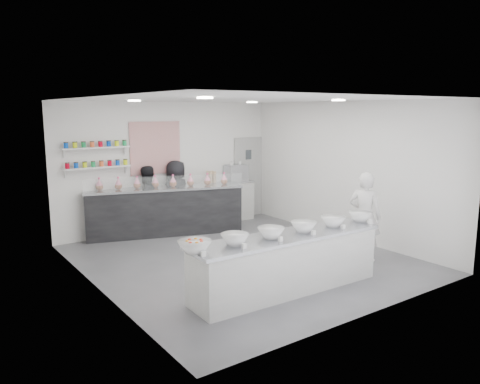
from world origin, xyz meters
The scene contains 26 objects.
floor centered at (0.00, 0.00, 0.00)m, with size 6.00×6.00×0.00m, color #515156.
ceiling centered at (0.00, 0.00, 3.00)m, with size 6.00×6.00×0.00m, color white.
back_wall centered at (0.00, 3.00, 1.50)m, with size 5.50×5.50×0.00m, color white.
left_wall centered at (-2.75, 0.00, 1.50)m, with size 6.00×6.00×0.00m, color white.
right_wall centered at (2.75, 0.00, 1.50)m, with size 6.00×6.00×0.00m, color white.
back_door centered at (2.30, 2.97, 1.05)m, with size 0.88×0.04×2.10m, color #A09F9D.
pattern_panel centered at (-0.35, 2.98, 1.95)m, with size 1.25×0.03×1.20m, color #AF3337.
jar_shelf_lower centered at (-1.75, 2.90, 1.60)m, with size 1.45×0.22×0.04m, color silver.
jar_shelf_upper centered at (-1.75, 2.90, 2.02)m, with size 1.45×0.22×0.04m, color silver.
preserve_jars centered at (-1.75, 2.88, 1.88)m, with size 1.45×0.10×0.56m, color red, non-canonical shape.
downlight_0 centered at (-1.40, -1.00, 2.98)m, with size 0.24×0.24×0.02m, color white.
downlight_1 centered at (1.40, -1.00, 2.98)m, with size 0.24×0.24×0.02m, color white.
downlight_2 centered at (-1.40, 1.60, 2.98)m, with size 0.24×0.24×0.02m, color white.
downlight_3 centered at (1.40, 1.60, 2.98)m, with size 0.24×0.24×0.02m, color white.
prep_counter centered at (-0.35, -1.68, 0.45)m, with size 3.32×0.75×0.90m, color beige.
back_bar centered at (-0.38, 2.50, 0.54)m, with size 3.52×0.64×1.09m, color black.
sneeze_guard centered at (-0.48, 2.21, 1.24)m, with size 3.47×0.01×0.30m, color white.
espresso_ledge centered at (1.55, 2.78, 0.50)m, with size 1.35×0.43×1.00m, color beige.
espresso_machine centered at (1.78, 2.78, 1.21)m, with size 0.55×0.38×0.42m, color #93969E.
cup_stacks centered at (1.03, 2.78, 1.16)m, with size 0.24×0.24×0.32m, color tan, non-canonical shape.
prep_bowls centered at (-0.35, -1.68, 0.99)m, with size 3.66×0.51×0.16m, color white, non-canonical shape.
label_cards centered at (-0.34, -2.20, 0.94)m, with size 3.31×0.04×0.07m, color white, non-canonical shape.
cookie_bags centered at (-0.38, 2.50, 1.23)m, with size 2.96×0.16×0.28m, color pink, non-canonical shape.
woman_prep centered at (1.85, -1.34, 0.84)m, with size 0.61×0.40×1.68m, color silver.
staff_left centered at (-0.72, 2.75, 0.79)m, with size 0.76×0.60×1.57m, color black.
staff_right centered at (0.04, 2.75, 0.83)m, with size 0.81×0.53×1.65m, color black.
Camera 1 is at (-5.00, -6.96, 2.80)m, focal length 35.00 mm.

